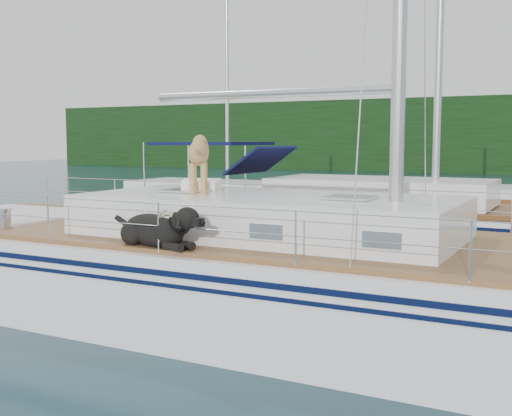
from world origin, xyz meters
The scene contains 4 objects.
ground centered at (0.00, 0.00, 0.00)m, with size 120.00×120.00×0.00m, color black.
main_sailboat centered at (0.09, -0.01, 0.68)m, with size 12.00×3.82×14.01m.
neighbor_sailboat centered at (-0.48, 6.01, 0.63)m, with size 11.00×3.50×13.30m.
bg_boat_west centered at (-8.00, 14.00, 0.45)m, with size 8.00×3.00×11.65m.
Camera 1 is at (4.77, -7.96, 2.57)m, focal length 45.00 mm.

